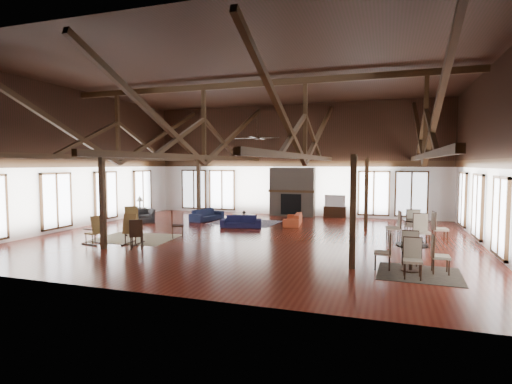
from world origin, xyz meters
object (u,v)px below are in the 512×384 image
(sofa_orange, at_px, (293,219))
(armchair, at_px, (143,216))
(cafe_table_far, at_px, (416,227))
(tv_console, at_px, (335,212))
(sofa_navy_front, at_px, (241,222))
(coffee_table, at_px, (244,215))
(cafe_table_near, at_px, (411,253))
(sofa_navy_left, at_px, (207,215))

(sofa_orange, relative_size, armchair, 1.90)
(armchair, height_order, cafe_table_far, cafe_table_far)
(sofa_orange, height_order, tv_console, tv_console)
(sofa_navy_front, xyz_separation_m, coffee_table, (-0.31, 1.26, 0.11))
(coffee_table, relative_size, tv_console, 0.99)
(sofa_navy_front, distance_m, sofa_orange, 2.47)
(sofa_navy_front, relative_size, cafe_table_near, 0.95)
(armchair, xyz_separation_m, tv_console, (8.52, 4.66, -0.02))
(tv_console, bearing_deg, cafe_table_near, -72.33)
(tv_console, bearing_deg, sofa_orange, -114.92)
(coffee_table, distance_m, tv_console, 5.13)
(cafe_table_far, bearing_deg, coffee_table, 161.99)
(armchair, height_order, tv_console, armchair)
(sofa_orange, height_order, coffee_table, sofa_orange)
(sofa_navy_front, distance_m, armchair, 5.00)
(sofa_navy_left, relative_size, armchair, 1.99)
(sofa_navy_front, height_order, tv_console, tv_console)
(coffee_table, xyz_separation_m, cafe_table_far, (7.43, -2.42, 0.18))
(sofa_orange, bearing_deg, cafe_table_near, 27.74)
(sofa_navy_left, bearing_deg, sofa_orange, -78.03)
(sofa_orange, bearing_deg, cafe_table_far, 56.26)
(coffee_table, height_order, armchair, armchair)
(cafe_table_far, relative_size, tv_console, 1.87)
(coffee_table, relative_size, armchair, 1.19)
(sofa_navy_front, xyz_separation_m, cafe_table_near, (6.73, -5.38, 0.23))
(sofa_navy_left, distance_m, tv_console, 6.67)
(sofa_orange, xyz_separation_m, coffee_table, (-2.33, -0.17, 0.11))
(armchair, bearing_deg, coffee_table, -34.10)
(cafe_table_near, bearing_deg, sofa_navy_front, 141.32)
(sofa_navy_front, relative_size, sofa_orange, 0.98)
(coffee_table, distance_m, cafe_table_near, 9.68)
(sofa_navy_left, height_order, coffee_table, sofa_navy_left)
(sofa_navy_front, bearing_deg, cafe_table_far, -22.48)
(sofa_navy_front, bearing_deg, coffee_table, 90.45)
(cafe_table_near, relative_size, cafe_table_far, 0.87)
(coffee_table, height_order, cafe_table_near, cafe_table_near)
(coffee_table, bearing_deg, sofa_navy_left, 174.07)
(sofa_navy_front, distance_m, sofa_navy_left, 2.84)
(sofa_navy_left, bearing_deg, cafe_table_far, -92.37)
(sofa_navy_left, bearing_deg, coffee_table, -84.36)
(sofa_orange, relative_size, tv_console, 1.58)
(sofa_orange, xyz_separation_m, tv_console, (1.51, 3.24, 0.02))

